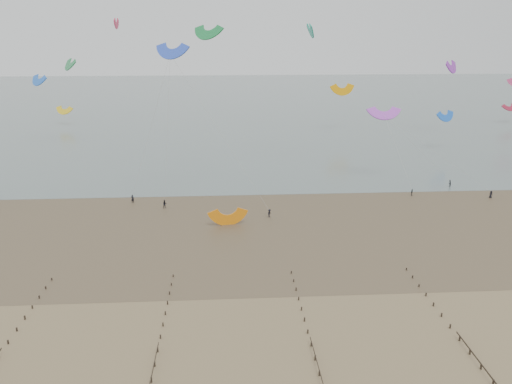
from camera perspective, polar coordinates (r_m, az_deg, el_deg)
ground at (r=66.89m, az=1.91°, el=-14.14°), size 500.00×500.00×0.00m
sea_and_shore at (r=97.45m, az=-2.35°, el=-3.33°), size 500.00×665.00×0.03m
kitesurfer_lead at (r=110.23m, az=-13.93°, el=-0.76°), size 0.75×0.57×1.86m
kitesurfers at (r=115.38m, az=13.83°, el=0.06°), size 134.61×22.90×1.88m
grounded_kite at (r=95.69m, az=-3.20°, el=-3.76°), size 7.10×5.92×3.53m
kites_airborne at (r=152.58m, az=-3.49°, el=12.85°), size 241.99×119.50×40.43m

